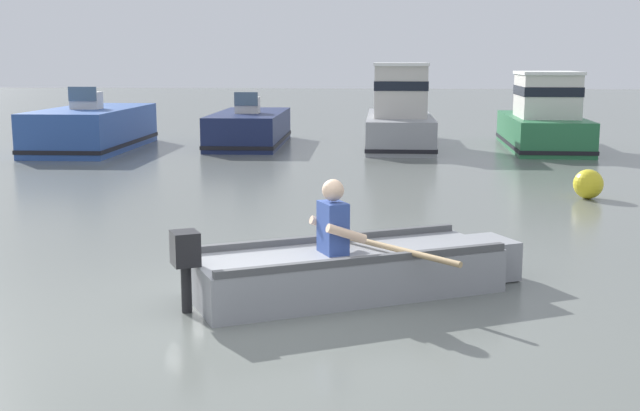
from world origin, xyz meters
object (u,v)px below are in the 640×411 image
Objects in this scene: mooring_buoy at (588,184)px; moored_boat_grey at (399,116)px; moored_boat_navy at (250,129)px; rowboat_with_person at (353,269)px; moored_boat_green at (544,121)px; moored_boat_blue at (93,130)px.

moored_boat_grey is at bearing 110.39° from mooring_buoy.
mooring_buoy is at bearing -49.12° from moored_boat_navy.
moored_boat_grey is 8.87m from mooring_buoy.
rowboat_with_person is 14.70m from moored_boat_green.
moored_boat_blue is at bearing 119.70° from rowboat_with_person.
moored_boat_blue is 10.14× the size of mooring_buoy.
rowboat_with_person is at bearing -92.89° from moored_boat_grey.
moored_boat_grey reaches higher than moored_boat_navy.
rowboat_with_person is at bearing -122.24° from mooring_buoy.
moored_boat_green is at bearing 84.79° from mooring_buoy.
moored_boat_grey is (4.15, -0.06, 0.39)m from moored_boat_navy.
moored_boat_green is (7.95, -0.41, 0.32)m from moored_boat_navy.
moored_boat_navy is at bearing 103.38° from rowboat_with_person.
rowboat_with_person is at bearing -60.30° from moored_boat_blue.
moored_boat_grey is 3.82m from moored_boat_green.
moored_boat_blue is 1.01× the size of moored_boat_green.
moored_boat_grey is 1.12× the size of moored_boat_green.
moored_boat_navy is 4.17m from moored_boat_grey.
moored_boat_grey reaches higher than moored_boat_blue.
moored_boat_navy is 0.85× the size of moored_boat_grey.
mooring_buoy is at bearing -69.61° from moored_boat_grey.
moored_boat_green reaches higher than mooring_buoy.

